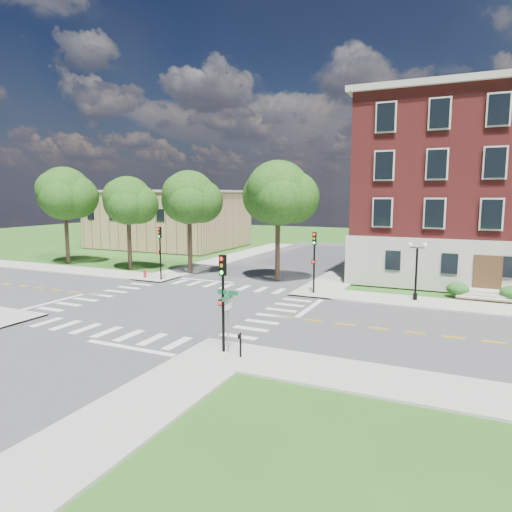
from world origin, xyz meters
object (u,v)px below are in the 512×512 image
at_px(twin_lamp_west, 416,267).
at_px(traffic_signal_nw, 160,246).
at_px(traffic_signal_ne, 314,254).
at_px(push_button_post, 240,344).
at_px(street_sign_pole, 228,309).
at_px(traffic_signal_se, 223,291).
at_px(fire_hydrant, 145,274).

bearing_deg(twin_lamp_west, traffic_signal_nw, -176.92).
xyz_separation_m(traffic_signal_ne, push_button_post, (1.19, -15.21, -2.39)).
bearing_deg(street_sign_pole, traffic_signal_ne, 91.39).
xyz_separation_m(twin_lamp_west, push_button_post, (-6.31, -16.05, -1.73)).
xyz_separation_m(traffic_signal_se, fire_hydrant, (-16.46, 14.81, -2.72)).
bearing_deg(traffic_signal_se, traffic_signal_nw, 134.86).
bearing_deg(fire_hydrant, street_sign_pole, -41.53).
distance_m(traffic_signal_ne, push_button_post, 15.44).
bearing_deg(traffic_signal_nw, fire_hydrant, 171.57).
relative_size(traffic_signal_nw, push_button_post, 4.00).
bearing_deg(traffic_signal_nw, push_button_post, -43.71).
relative_size(traffic_signal_ne, street_sign_pole, 1.55).
height_order(traffic_signal_ne, push_button_post, traffic_signal_ne).
distance_m(street_sign_pole, fire_hydrant, 22.45).
height_order(traffic_signal_se, street_sign_pole, traffic_signal_se).
height_order(traffic_signal_ne, twin_lamp_west, traffic_signal_ne).
distance_m(traffic_signal_ne, street_sign_pole, 14.91).
bearing_deg(push_button_post, fire_hydrant, 139.20).
height_order(traffic_signal_ne, fire_hydrant, traffic_signal_ne).
height_order(traffic_signal_nw, push_button_post, traffic_signal_nw).
xyz_separation_m(traffic_signal_se, traffic_signal_ne, (-0.07, 14.85, 0.00)).
distance_m(traffic_signal_nw, fire_hydrant, 3.40).
relative_size(twin_lamp_west, push_button_post, 3.53).
xyz_separation_m(traffic_signal_ne, twin_lamp_west, (7.49, 0.84, -0.66)).
distance_m(twin_lamp_west, street_sign_pole, 17.26).
distance_m(traffic_signal_se, traffic_signal_nw, 20.47).
relative_size(traffic_signal_se, traffic_signal_ne, 1.00).
distance_m(traffic_signal_se, traffic_signal_ne, 14.85).
height_order(push_button_post, fire_hydrant, push_button_post).
bearing_deg(traffic_signal_se, street_sign_pole, -5.40).
bearing_deg(traffic_signal_ne, traffic_signal_nw, -178.65).
xyz_separation_m(traffic_signal_nw, push_button_post, (15.56, -14.87, -2.39)).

